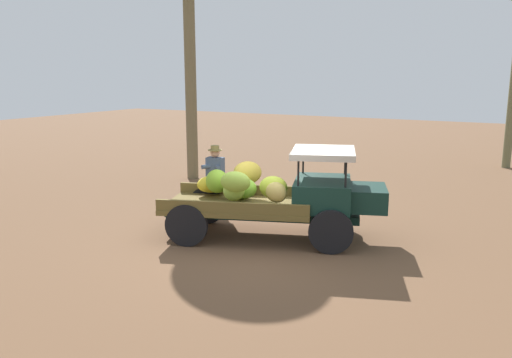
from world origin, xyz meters
TOP-DOWN VIEW (x-y plane):
  - ground_plane at (0.00, 0.00)m, footprint 60.00×60.00m
  - truck at (0.06, 0.40)m, footprint 4.66×2.91m
  - farmer at (-2.12, 1.33)m, footprint 0.52×0.48m

SIDE VIEW (x-z plane):
  - ground_plane at x=0.00m, z-range 0.00..0.00m
  - truck at x=0.06m, z-range -0.03..1.83m
  - farmer at x=-2.12m, z-range 0.11..1.78m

